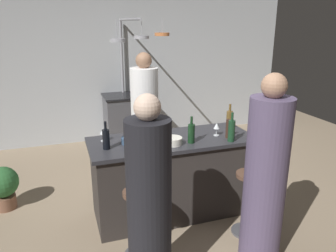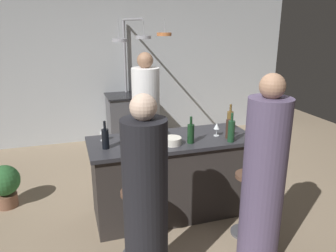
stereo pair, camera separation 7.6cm
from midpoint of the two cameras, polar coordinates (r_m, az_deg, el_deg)
The scene contains 21 objects.
ground_plane at distance 3.97m, azimuth 1.24°, elevation -14.55°, with size 9.00×9.00×0.00m, color gray.
back_wall at distance 6.19m, azimuth -7.28°, elevation 9.83°, with size 6.40×0.16×2.60m, color #B2B7BC.
kitchen_island at distance 3.75m, azimuth 1.28°, elevation -8.67°, with size 1.80×0.72×0.90m.
stove_range at distance 5.97m, azimuth -6.27°, elevation 1.23°, with size 0.80×0.64×0.89m.
chef at distance 4.50m, azimuth -3.28°, elevation 0.68°, with size 0.37×0.37×1.74m.
bar_stool_right at distance 3.52m, azimuth 14.01°, elevation -12.51°, with size 0.28×0.28×0.68m.
guest_right at distance 3.01m, azimuth 16.86°, elevation -9.01°, with size 0.37×0.37×1.73m.
bar_stool_left at distance 3.14m, azimuth -4.83°, elevation -15.99°, with size 0.28×0.28×0.68m.
guest_left at distance 2.61m, azimuth -3.03°, elevation -13.54°, with size 0.35×0.35×1.64m.
overhead_pot_rack at distance 5.27m, azimuth -5.40°, elevation 12.55°, with size 0.86×1.45×2.17m.
potted_plant at distance 4.35m, azimuth -25.95°, elevation -8.96°, with size 0.36×0.36×0.52m.
pepper_mill at distance 3.62m, azimuth 10.91°, elevation -0.51°, with size 0.05×0.05×0.21m, color #382319.
wine_bottle_amber at distance 3.93m, azimuth 11.21°, elevation 1.04°, with size 0.07×0.07×0.30m.
wine_bottle_red at distance 3.43m, azimuth 4.59°, elevation -1.23°, with size 0.07×0.07×0.29m.
wine_bottle_green at distance 3.52m, azimuth 11.49°, elevation -0.80°, with size 0.07×0.07×0.31m.
wine_bottle_dark at distance 3.32m, azimuth -10.12°, elevation -2.10°, with size 0.07×0.07×0.29m.
wine_glass_near_left_guest at distance 3.55m, azimuth -10.59°, elevation -0.89°, with size 0.07×0.07×0.15m.
wine_glass_by_chef at distance 3.68m, azimuth 9.00°, elevation -0.14°, with size 0.07×0.07×0.15m.
mixing_bowl_blue at distance 3.46m, azimuth -5.88°, elevation -2.43°, with size 0.20×0.20×0.06m, color #334C6B.
mixing_bowl_steel at distance 3.68m, azimuth -0.93°, elevation -1.01°, with size 0.16×0.16×0.07m, color #B7B7BC.
mixing_bowl_ceramic at distance 3.40m, azimuth 1.36°, elevation -2.59°, with size 0.19×0.19×0.07m, color silver.
Camera 2 is at (-1.05, -3.20, 2.10)m, focal length 35.28 mm.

